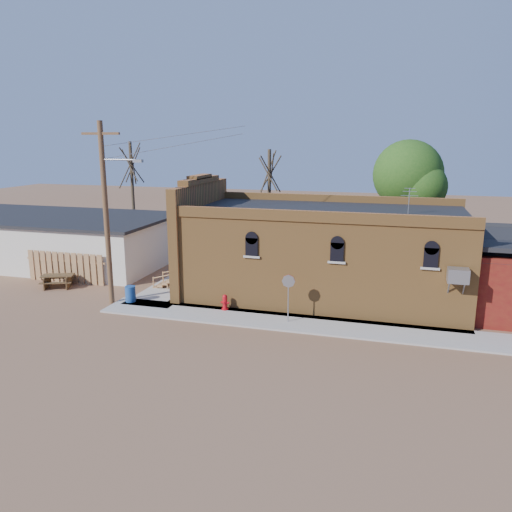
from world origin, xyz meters
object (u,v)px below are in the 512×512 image
(fire_hydrant, at_px, (225,302))
(stop_sign, at_px, (288,286))
(trash_barrel, at_px, (130,294))
(picnic_table, at_px, (58,279))
(brick_bar, at_px, (319,252))
(utility_pole, at_px, (107,210))

(fire_hydrant, height_order, stop_sign, stop_sign)
(trash_barrel, bearing_deg, stop_sign, -4.14)
(stop_sign, bearing_deg, picnic_table, -171.64)
(brick_bar, distance_m, utility_pole, 10.96)
(brick_bar, relative_size, picnic_table, 7.91)
(fire_hydrant, height_order, picnic_table, fire_hydrant)
(utility_pole, relative_size, stop_sign, 4.10)
(trash_barrel, distance_m, picnic_table, 5.52)
(utility_pole, distance_m, picnic_table, 6.45)
(brick_bar, xyz_separation_m, picnic_table, (-14.29, -2.62, -1.87))
(brick_bar, bearing_deg, utility_pole, -156.31)
(brick_bar, xyz_separation_m, trash_barrel, (-8.94, -3.99, -1.86))
(utility_pole, xyz_separation_m, stop_sign, (9.17, -0.30, -3.00))
(utility_pole, distance_m, stop_sign, 9.65)
(fire_hydrant, xyz_separation_m, trash_barrel, (-5.04, -0.13, 0.03))
(utility_pole, distance_m, fire_hydrant, 7.31)
(brick_bar, distance_m, trash_barrel, 9.97)
(fire_hydrant, height_order, trash_barrel, trash_barrel)
(utility_pole, bearing_deg, trash_barrel, 19.55)
(brick_bar, height_order, stop_sign, brick_bar)
(utility_pole, xyz_separation_m, picnic_table, (-4.50, 1.67, -4.30))
(utility_pole, xyz_separation_m, fire_hydrant, (5.89, 0.43, -4.32))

